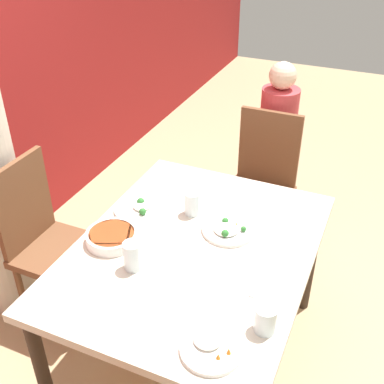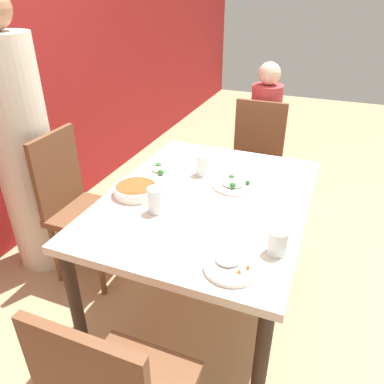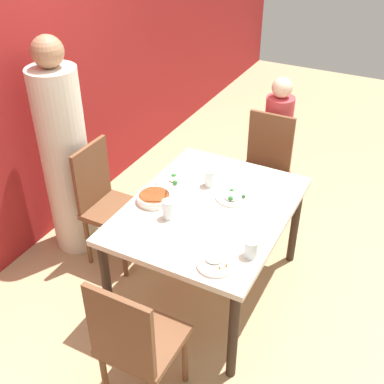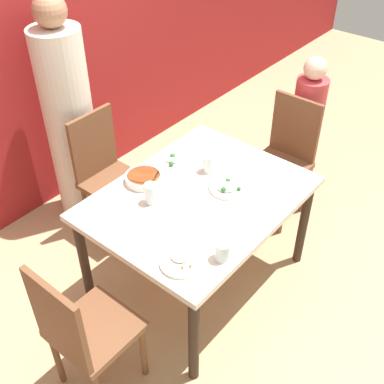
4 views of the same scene
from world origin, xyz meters
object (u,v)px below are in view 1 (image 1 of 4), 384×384
at_px(chair_child_spot, 261,183).
at_px(plate_rice_adult, 211,347).
at_px(chair_adult_spot, 47,239).
at_px(bowl_curry, 112,237).
at_px(person_child, 274,156).
at_px(glass_water_tall, 133,256).

distance_m(chair_child_spot, plate_rice_adult, 1.52).
bearing_deg(chair_adult_spot, bowl_curry, -102.66).
xyz_separation_m(chair_child_spot, bowl_curry, (-1.10, 0.38, 0.25)).
bearing_deg(person_child, chair_child_spot, -180.00).
distance_m(bowl_curry, plate_rice_adult, 0.73).
bearing_deg(chair_adult_spot, plate_rice_adult, -113.59).
xyz_separation_m(bowl_curry, glass_water_tall, (-0.12, -0.17, 0.04)).
bearing_deg(plate_rice_adult, person_child, 7.85).
bearing_deg(person_child, plate_rice_adult, -172.15).
height_order(person_child, glass_water_tall, person_child).
distance_m(chair_adult_spot, plate_rice_adult, 1.24).
relative_size(chair_child_spot, person_child, 0.79).
bearing_deg(glass_water_tall, chair_child_spot, -9.67).
xyz_separation_m(chair_adult_spot, glass_water_tall, (-0.23, -0.66, 0.29)).
bearing_deg(bowl_curry, chair_child_spot, -19.06).
height_order(person_child, plate_rice_adult, person_child).
xyz_separation_m(chair_adult_spot, plate_rice_adult, (-0.49, -1.11, 0.24)).
xyz_separation_m(bowl_curry, plate_rice_adult, (-0.38, -0.62, -0.01)).
height_order(plate_rice_adult, glass_water_tall, glass_water_tall).
bearing_deg(person_child, glass_water_tall, 172.14).
height_order(chair_adult_spot, bowl_curry, chair_adult_spot).
height_order(chair_adult_spot, glass_water_tall, chair_adult_spot).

